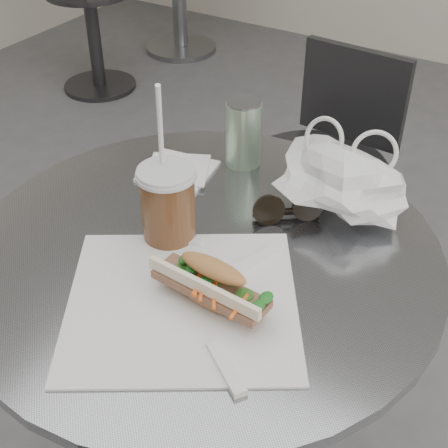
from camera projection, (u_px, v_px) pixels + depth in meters
The scene contains 10 objects.
cafe_table at pixel (206, 361), 1.15m from camera, with size 0.76×0.76×0.74m.
chair_far at pixel (319, 200), 1.80m from camera, with size 0.39×0.41×0.74m.
bg_chair at pixel (86, 23), 2.96m from camera, with size 0.41×0.41×0.77m.
sandwich_paper at pixel (182, 302), 0.89m from camera, with size 0.32×0.31×0.00m, color white.
banh_mi at pixel (212, 285), 0.86m from camera, with size 0.22×0.10×0.07m.
iced_coffee at pixel (168, 203), 0.97m from camera, with size 0.09×0.09×0.27m.
sunglasses at pixel (288, 210), 1.03m from camera, with size 0.10×0.10×0.05m.
plastic_bag at pixel (340, 181), 1.04m from camera, with size 0.22×0.17×0.11m, color white, non-canonical shape.
napkin_stack at pixel (178, 171), 1.16m from camera, with size 0.15×0.15×0.01m.
drink_can at pixel (243, 133), 1.15m from camera, with size 0.07×0.07×0.13m.
Camera 1 is at (0.43, -0.44, 1.36)m, focal length 50.00 mm.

